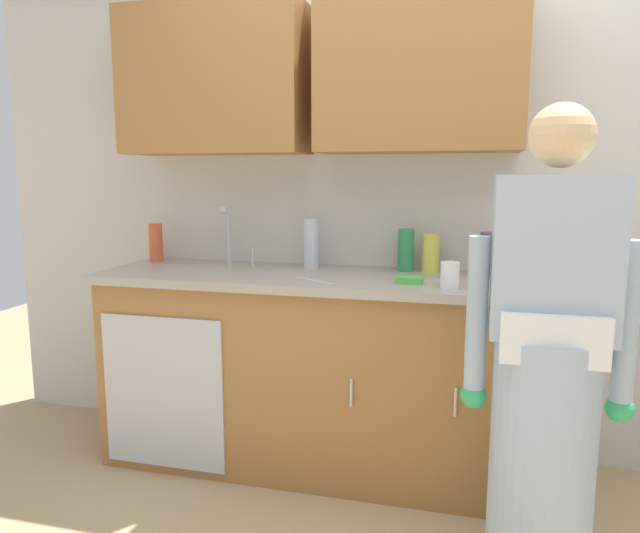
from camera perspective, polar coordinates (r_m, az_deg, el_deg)
kitchen_wall_with_uppers at (r=2.92m, az=8.13°, el=10.34°), size 4.80×0.44×2.70m
counter_cabinet at (r=2.87m, az=-1.42°, el=-10.36°), size 1.90×0.62×0.90m
countertop at (r=2.75m, az=-1.39°, el=-1.08°), size 1.96×0.66×0.04m
sink at (r=2.90m, az=-9.24°, el=-0.58°), size 0.50×0.36×0.35m
person_at_sink at (r=2.11m, az=21.15°, el=-11.32°), size 0.55×0.34×1.62m
bottle_dish_liquid at (r=2.89m, az=-0.85°, el=2.28°), size 0.08×0.08×0.25m
bottle_water_tall at (r=2.83m, az=8.36°, el=1.60°), size 0.08×0.08×0.20m
bottle_soap at (r=3.25m, az=-15.70°, el=2.28°), size 0.07×0.07×0.20m
bottle_cleaner_spray at (r=2.80m, az=16.06°, el=1.20°), size 0.08×0.08×0.20m
bottle_water_short at (r=2.83m, az=10.73°, el=1.31°), size 0.08×0.08×0.18m
cup_by_sink at (r=2.44m, az=12.54°, el=-0.82°), size 0.08×0.08×0.11m
knife_on_counter at (r=2.55m, az=-0.69°, el=-1.38°), size 0.21×0.15×0.01m
sponge at (r=2.52m, az=8.71°, el=-1.31°), size 0.11×0.07×0.03m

